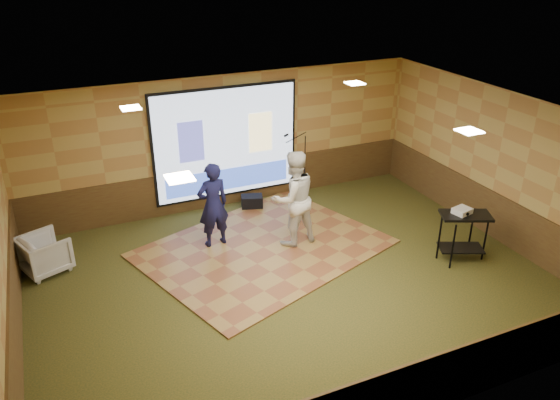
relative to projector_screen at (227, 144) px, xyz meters
name	(u,v)px	position (x,y,z in m)	size (l,w,h in m)	color
ground	(291,280)	(0.00, -3.44, -1.47)	(9.00, 9.00, 0.00)	#263216
room_shell	(292,173)	(0.00, -3.44, 0.62)	(9.04, 7.04, 3.02)	tan
wainscot_back	(228,185)	(0.00, 0.04, -1.00)	(9.00, 0.04, 0.95)	#472917
wainscot_front	(410,392)	(0.00, -6.92, -1.00)	(9.00, 0.04, 0.95)	#472917
wainscot_left	(15,322)	(-4.48, -3.44, -1.00)	(0.04, 7.00, 0.95)	#472917
wainscot_right	(488,212)	(4.48, -3.44, -1.00)	(0.04, 7.00, 0.95)	#472917
projector_screen	(227,144)	(0.00, 0.00, 0.00)	(3.32, 0.06, 2.52)	black
downlight_nw	(131,108)	(-2.20, -1.64, 1.50)	(0.32, 0.32, 0.02)	#FFE6BF
downlight_ne	(355,83)	(2.20, -1.64, 1.50)	(0.32, 0.32, 0.02)	#FFE6BF
downlight_sw	(180,178)	(-2.20, -4.94, 1.50)	(0.32, 0.32, 0.02)	#FFE6BF
downlight_se	(469,131)	(2.20, -4.94, 1.50)	(0.32, 0.32, 0.02)	#FFE6BF
dance_floor	(264,248)	(-0.04, -2.21, -1.46)	(4.44, 3.38, 0.03)	olive
player_left	(213,205)	(-0.87, -1.68, -0.58)	(0.63, 0.41, 1.73)	#14153F
player_right	(293,198)	(0.59, -2.24, -0.47)	(0.94, 0.73, 1.94)	silver
av_table	(464,228)	(3.26, -4.08, -0.80)	(0.91, 0.48, 0.96)	black
projector	(462,211)	(3.21, -4.02, -0.46)	(0.32, 0.26, 0.11)	silver
mic_stand	(302,181)	(1.65, -0.48, -0.98)	(0.67, 0.27, 1.70)	black
banquet_chair	(45,254)	(-4.00, -1.32, -1.12)	(0.77, 0.79, 0.72)	gray
duffel_bag	(252,202)	(0.42, -0.39, -1.33)	(0.48, 0.32, 0.30)	black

